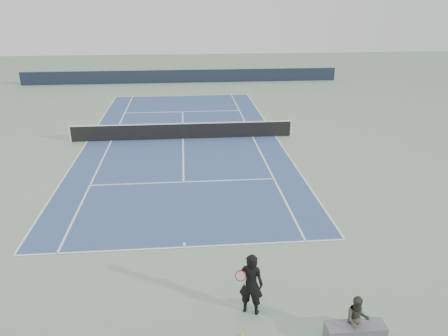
{
  "coord_description": "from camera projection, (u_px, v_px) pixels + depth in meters",
  "views": [
    {
      "loc": [
        0.17,
        -24.46,
        7.79
      ],
      "look_at": [
        1.71,
        -7.6,
        1.1
      ],
      "focal_mm": 35.0,
      "sensor_mm": 36.0,
      "label": 1
    }
  ],
  "objects": [
    {
      "name": "windscreen_far",
      "position": [
        182.0,
        76.0,
        41.84
      ],
      "size": [
        30.0,
        0.25,
        1.2
      ],
      "primitive_type": "cube",
      "color": "black",
      "rests_on": "ground"
    },
    {
      "name": "tennis_net",
      "position": [
        183.0,
        131.0,
        25.31
      ],
      "size": [
        12.9,
        0.1,
        1.07
      ],
      "color": "silver",
      "rests_on": "ground"
    },
    {
      "name": "tennis_ball",
      "position": [
        242.0,
        335.0,
        10.69
      ],
      "size": [
        0.07,
        0.07,
        0.07
      ],
      "primitive_type": "sphere",
      "color": "#BAE22E",
      "rests_on": "ground"
    },
    {
      "name": "court_surface",
      "position": [
        183.0,
        139.0,
        25.49
      ],
      "size": [
        10.97,
        23.77,
        0.01
      ],
      "primitive_type": "cube",
      "color": "#344D7C",
      "rests_on": "ground"
    },
    {
      "name": "tennis_player",
      "position": [
        251.0,
        284.0,
        11.23
      ],
      "size": [
        0.85,
        0.68,
        1.76
      ],
      "color": "black",
      "rests_on": "ground"
    },
    {
      "name": "spectator_bench",
      "position": [
        356.0,
        326.0,
        10.44
      ],
      "size": [
        1.49,
        0.7,
        1.24
      ],
      "color": "slate",
      "rests_on": "ground"
    },
    {
      "name": "ground",
      "position": [
        183.0,
        139.0,
        25.5
      ],
      "size": [
        80.0,
        80.0,
        0.0
      ],
      "primitive_type": "plane",
      "color": "gray"
    }
  ]
}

